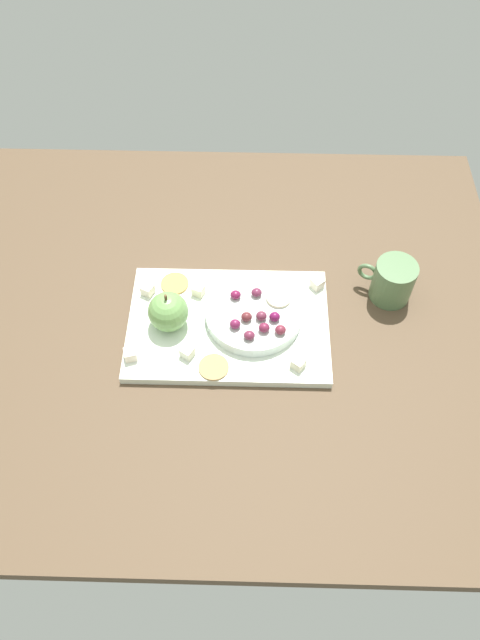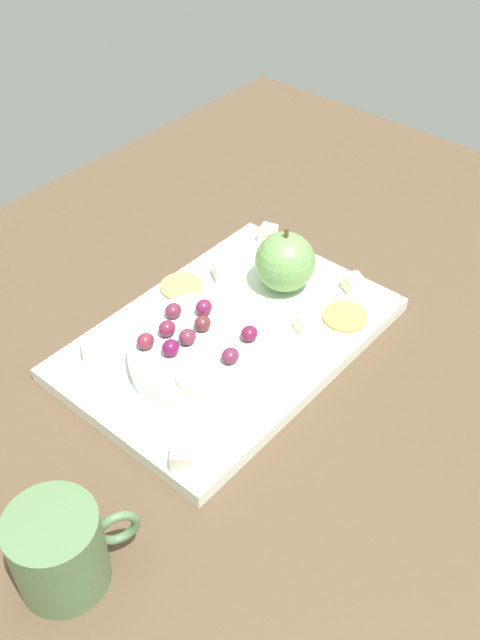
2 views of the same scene
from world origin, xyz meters
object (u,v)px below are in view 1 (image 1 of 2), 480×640
object	(u,v)px
cracker_1	(175,284)
cup	(393,281)
grape_1	(235,324)
cheese_cube_3	(199,290)
cracker_0	(214,367)
cheese_cube_0	(317,283)
cheese_cube_1	(148,290)
grape_3	(275,317)
cheese_cube_2	(130,354)
grape_8	(264,328)
apple_whole	(168,312)
grape_0	(236,295)
grape_2	(261,316)
grape_4	(257,292)
grape_5	(249,335)
serving_dish	(254,313)
apple_slice_0	(279,297)
grape_7	(247,317)
platter	(228,325)
cheese_cube_4	(298,363)
cheese_cube_5	(187,352)
grape_6	(280,330)

from	to	relation	value
cracker_1	cup	bearing A→B (deg)	-0.22
grape_1	cup	xyz separation A→B (cm)	(29.59, 11.14, -0.70)
cheese_cube_3	cracker_0	bearing A→B (deg)	-77.31
cheese_cube_0	cheese_cube_1	xyz separation A→B (cm)	(-32.48, -2.37, 0.00)
cheese_cube_0	grape_3	xyz separation A→B (cm)	(-8.39, -9.65, 2.21)
cheese_cube_2	grape_8	size ratio (longest dim) A/B	1.06
cheese_cube_3	cup	size ratio (longest dim) A/B	0.20
apple_whole	cheese_cube_0	world-z (taller)	apple_whole
cup	grape_0	bearing A→B (deg)	-171.36
cracker_0	grape_3	size ratio (longest dim) A/B	2.72
cracker_1	grape_2	xyz separation A→B (cm)	(16.80, -9.36, 3.02)
grape_8	grape_4	bearing A→B (deg)	100.16
cracker_0	grape_0	size ratio (longest dim) A/B	2.72
grape_0	grape_5	world-z (taller)	same
serving_dish	apple_slice_0	size ratio (longest dim) A/B	3.83
serving_dish	grape_7	distance (cm)	3.36
platter	apple_whole	world-z (taller)	apple_whole
cheese_cube_2	grape_2	world-z (taller)	grape_2
cheese_cube_0	grape_1	bearing A→B (deg)	-143.58
platter	grape_0	xyz separation A→B (cm)	(1.25, 3.99, 4.01)
apple_whole	cracker_1	world-z (taller)	apple_whole
cheese_cube_0	grape_0	distance (cm)	16.46
cheese_cube_4	cracker_0	distance (cm)	14.90
cheese_cube_0	grape_2	size ratio (longest dim) A/B	1.06
cheese_cube_5	grape_5	xyz separation A→B (cm)	(10.95, 2.43, 2.12)
serving_dish	cracker_1	size ratio (longest dim) A/B	3.36
grape_5	cheese_cube_0	bearing A→B (deg)	46.76
grape_2	cheese_cube_3	bearing A→B (deg)	148.63
grape_2	cheese_cube_0	bearing A→B (deg)	41.33
cheese_cube_1	grape_4	distance (cm)	20.96
grape_7	grape_6	bearing A→B (deg)	-23.89
apple_whole	cheese_cube_4	size ratio (longest dim) A/B	3.53
grape_4	cheese_cube_0	bearing A→B (deg)	19.50
apple_slice_0	grape_7	bearing A→B (deg)	-139.97
cheese_cube_2	cracker_1	bearing A→B (deg)	69.39
cheese_cube_4	grape_3	xyz separation A→B (cm)	(-4.19, 8.31, 2.21)
cup	grape_4	bearing A→B (deg)	-171.52
grape_3	apple_slice_0	distance (cm)	4.96
cheese_cube_4	grape_2	xyz separation A→B (cm)	(-6.59, 8.47, 2.17)
cracker_0	grape_5	bearing A→B (deg)	38.59
grape_1	grape_4	xyz separation A→B (cm)	(3.79, 7.29, -0.11)
cheese_cube_4	grape_1	xyz separation A→B (cm)	(-11.29, 6.53, 2.20)
grape_4	cup	distance (cm)	26.09
cheese_cube_5	apple_slice_0	size ratio (longest dim) A/B	0.44
cheese_cube_1	cheese_cube_0	bearing A→B (deg)	4.18
grape_0	cheese_cube_2	bearing A→B (deg)	-146.53
grape_4	grape_7	world-z (taller)	grape_7
cheese_cube_4	grape_6	distance (cm)	6.72
grape_2	grape_7	bearing A→B (deg)	-174.44
cheese_cube_3	grape_4	world-z (taller)	grape_4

